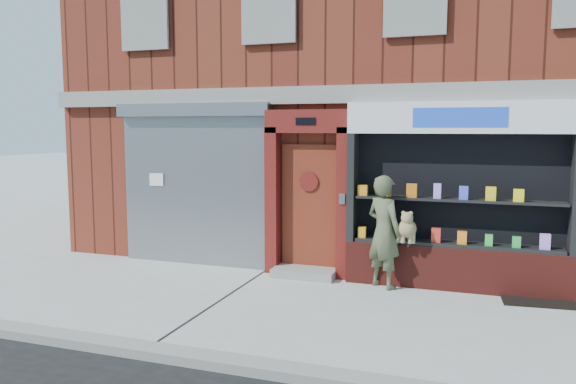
% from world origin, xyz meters
% --- Properties ---
extents(ground, '(80.00, 80.00, 0.00)m').
position_xyz_m(ground, '(0.00, 0.00, 0.00)').
color(ground, '#9E9E99').
rests_on(ground, ground).
extents(curb, '(60.00, 0.30, 0.12)m').
position_xyz_m(curb, '(0.00, -2.15, 0.06)').
color(curb, gray).
rests_on(curb, ground).
extents(building, '(12.00, 8.16, 8.00)m').
position_xyz_m(building, '(-0.00, 5.99, 4.00)').
color(building, maroon).
rests_on(building, ground).
extents(shutter_bay, '(3.10, 0.30, 3.04)m').
position_xyz_m(shutter_bay, '(-3.00, 1.93, 1.72)').
color(shutter_bay, gray).
rests_on(shutter_bay, ground).
extents(red_door_bay, '(1.52, 0.58, 2.90)m').
position_xyz_m(red_door_bay, '(-0.75, 1.86, 1.46)').
color(red_door_bay, '#4C100D').
rests_on(red_door_bay, ground).
extents(pharmacy_bay, '(3.50, 0.41, 3.00)m').
position_xyz_m(pharmacy_bay, '(1.75, 1.81, 1.37)').
color(pharmacy_bay, maroon).
rests_on(pharmacy_bay, ground).
extents(woman, '(0.92, 0.74, 1.84)m').
position_xyz_m(woman, '(0.67, 1.52, 0.93)').
color(woman, '#4B5437').
rests_on(woman, ground).
extents(doormat, '(1.11, 0.82, 0.03)m').
position_xyz_m(doormat, '(2.98, 1.55, 0.01)').
color(doormat, black).
rests_on(doormat, ground).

